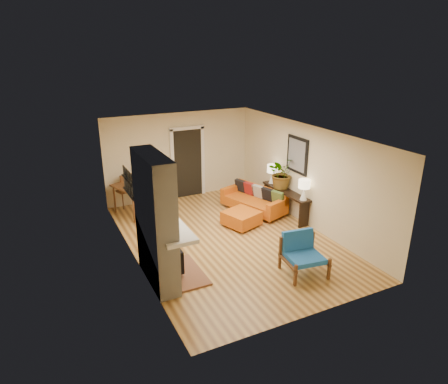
{
  "coord_description": "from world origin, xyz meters",
  "views": [
    {
      "loc": [
        -3.92,
        -7.78,
        4.42
      ],
      "look_at": [
        0.0,
        0.2,
        1.15
      ],
      "focal_mm": 32.0,
      "sensor_mm": 36.0,
      "label": 1
    }
  ],
  "objects": [
    {
      "name": "lamp_far",
      "position": [
        2.07,
        1.31,
        1.06
      ],
      "size": [
        0.3,
        0.3,
        0.54
      ],
      "color": "white",
      "rests_on": "console_table"
    },
    {
      "name": "console_table",
      "position": [
        2.07,
        0.61,
        0.58
      ],
      "size": [
        0.34,
        1.85,
        0.72
      ],
      "color": "black",
      "rests_on": "ground"
    },
    {
      "name": "houseplant",
      "position": [
        2.06,
        0.82,
        1.17
      ],
      "size": [
        0.88,
        0.79,
        0.9
      ],
      "primitive_type": "imported",
      "rotation": [
        0.0,
        0.0,
        0.11
      ],
      "color": "#1E5919",
      "rests_on": "console_table"
    },
    {
      "name": "lamp_near",
      "position": [
        2.07,
        -0.17,
        1.06
      ],
      "size": [
        0.3,
        0.3,
        0.54
      ],
      "color": "white",
      "rests_on": "console_table"
    },
    {
      "name": "dining_table",
      "position": [
        -1.57,
        2.53,
        0.67
      ],
      "size": [
        1.23,
        1.94,
        1.02
      ],
      "color": "brown",
      "rests_on": "ground"
    },
    {
      "name": "room_shell",
      "position": [
        0.6,
        2.63,
        1.24
      ],
      "size": [
        6.5,
        6.5,
        6.5
      ],
      "color": "#D7A452",
      "rests_on": "ground"
    },
    {
      "name": "fireplace",
      "position": [
        -2.0,
        -1.0,
        1.24
      ],
      "size": [
        1.09,
        1.68,
        2.6
      ],
      "color": "white",
      "rests_on": "ground"
    },
    {
      "name": "blue_chair",
      "position": [
        0.71,
        -1.97,
        0.45
      ],
      "size": [
        0.9,
        0.88,
        0.84
      ],
      "color": "brown",
      "rests_on": "ground"
    },
    {
      "name": "ottoman",
      "position": [
        0.66,
        0.51,
        0.23
      ],
      "size": [
        1.0,
        1.0,
        0.4
      ],
      "color": "silver",
      "rests_on": "ground"
    },
    {
      "name": "sofa",
      "position": [
        1.5,
        1.25,
        0.32
      ],
      "size": [
        1.35,
        2.03,
        0.74
      ],
      "color": "silver",
      "rests_on": "ground"
    }
  ]
}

